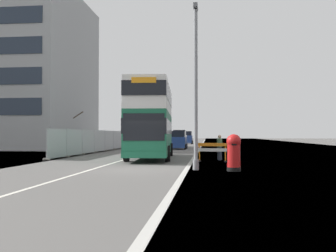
{
  "coord_description": "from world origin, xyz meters",
  "views": [
    {
      "loc": [
        3.53,
        -17.5,
        1.68
      ],
      "look_at": [
        1.03,
        5.51,
        2.2
      ],
      "focal_mm": 39.69,
      "sensor_mm": 36.0,
      "label": 1
    }
  ],
  "objects_px": {
    "car_far_side": "(187,138)",
    "car_receding_far": "(155,138)",
    "car_oncoming_near": "(178,141)",
    "red_pillar_postbox": "(234,151)",
    "car_receding_mid": "(180,139)",
    "double_decker_bus": "(151,120)",
    "pedestrian_at_kerb": "(220,148)",
    "roadworks_barrier": "(212,150)",
    "lamppost_foreground": "(196,92)"
  },
  "relations": [
    {
      "from": "car_far_side",
      "to": "car_receding_far",
      "type": "bearing_deg",
      "value": -125.79
    },
    {
      "from": "car_oncoming_near",
      "to": "car_receding_far",
      "type": "distance_m",
      "value": 17.09
    },
    {
      "from": "red_pillar_postbox",
      "to": "car_receding_mid",
      "type": "bearing_deg",
      "value": 98.78
    },
    {
      "from": "double_decker_bus",
      "to": "pedestrian_at_kerb",
      "type": "bearing_deg",
      "value": -16.36
    },
    {
      "from": "car_receding_far",
      "to": "pedestrian_at_kerb",
      "type": "height_order",
      "value": "car_receding_far"
    },
    {
      "from": "red_pillar_postbox",
      "to": "car_oncoming_near",
      "type": "xyz_separation_m",
      "value": [
        -4.59,
        25.1,
        0.05
      ]
    },
    {
      "from": "car_oncoming_near",
      "to": "car_receding_far",
      "type": "xyz_separation_m",
      "value": [
        -4.97,
        16.35,
        0.07
      ]
    },
    {
      "from": "double_decker_bus",
      "to": "car_far_side",
      "type": "relative_size",
      "value": 2.78
    },
    {
      "from": "car_oncoming_near",
      "to": "car_receding_mid",
      "type": "height_order",
      "value": "car_receding_mid"
    },
    {
      "from": "car_oncoming_near",
      "to": "car_receding_mid",
      "type": "distance_m",
      "value": 7.14
    },
    {
      "from": "car_receding_mid",
      "to": "car_far_side",
      "type": "xyz_separation_m",
      "value": [
        0.11,
        15.74,
        -0.01
      ]
    },
    {
      "from": "red_pillar_postbox",
      "to": "car_receding_mid",
      "type": "xyz_separation_m",
      "value": [
        -4.98,
        32.23,
        0.13
      ]
    },
    {
      "from": "roadworks_barrier",
      "to": "car_far_side",
      "type": "relative_size",
      "value": 0.46
    },
    {
      "from": "red_pillar_postbox",
      "to": "car_oncoming_near",
      "type": "height_order",
      "value": "car_oncoming_near"
    },
    {
      "from": "double_decker_bus",
      "to": "car_oncoming_near",
      "type": "distance_m",
      "value": 16.71
    },
    {
      "from": "car_oncoming_near",
      "to": "car_far_side",
      "type": "relative_size",
      "value": 1.05
    },
    {
      "from": "lamppost_foreground",
      "to": "red_pillar_postbox",
      "type": "bearing_deg",
      "value": -10.13
    },
    {
      "from": "car_receding_far",
      "to": "car_receding_mid",
      "type": "bearing_deg",
      "value": -63.53
    },
    {
      "from": "red_pillar_postbox",
      "to": "pedestrian_at_kerb",
      "type": "distance_m",
      "value": 7.12
    },
    {
      "from": "double_decker_bus",
      "to": "red_pillar_postbox",
      "type": "height_order",
      "value": "double_decker_bus"
    },
    {
      "from": "lamppost_foreground",
      "to": "red_pillar_postbox",
      "type": "xyz_separation_m",
      "value": [
        1.74,
        -0.31,
        -2.77
      ]
    },
    {
      "from": "roadworks_barrier",
      "to": "car_oncoming_near",
      "type": "height_order",
      "value": "car_oncoming_near"
    },
    {
      "from": "red_pillar_postbox",
      "to": "double_decker_bus",
      "type": "bearing_deg",
      "value": 121.12
    },
    {
      "from": "car_far_side",
      "to": "lamppost_foreground",
      "type": "bearing_deg",
      "value": -86.25
    },
    {
      "from": "lamppost_foreground",
      "to": "pedestrian_at_kerb",
      "type": "distance_m",
      "value": 7.49
    },
    {
      "from": "double_decker_bus",
      "to": "car_far_side",
      "type": "xyz_separation_m",
      "value": [
        0.25,
        39.49,
        -1.65
      ]
    },
    {
      "from": "double_decker_bus",
      "to": "pedestrian_at_kerb",
      "type": "distance_m",
      "value": 5.24
    },
    {
      "from": "car_receding_mid",
      "to": "car_far_side",
      "type": "relative_size",
      "value": 1.09
    },
    {
      "from": "car_receding_far",
      "to": "pedestrian_at_kerb",
      "type": "bearing_deg",
      "value": -75.1
    },
    {
      "from": "lamppost_foreground",
      "to": "roadworks_barrier",
      "type": "bearing_deg",
      "value": 81.24
    },
    {
      "from": "car_receding_far",
      "to": "pedestrian_at_kerb",
      "type": "relative_size",
      "value": 2.81
    },
    {
      "from": "double_decker_bus",
      "to": "lamppost_foreground",
      "type": "distance_m",
      "value": 8.9
    },
    {
      "from": "roadworks_barrier",
      "to": "car_far_side",
      "type": "xyz_separation_m",
      "value": [
        -3.95,
        42.29,
        0.32
      ]
    },
    {
      "from": "double_decker_bus",
      "to": "pedestrian_at_kerb",
      "type": "relative_size",
      "value": 6.6
    },
    {
      "from": "roadworks_barrier",
      "to": "car_receding_far",
      "type": "xyz_separation_m",
      "value": [
        -8.65,
        35.77,
        0.31
      ]
    },
    {
      "from": "red_pillar_postbox",
      "to": "car_receding_far",
      "type": "xyz_separation_m",
      "value": [
        -9.57,
        41.45,
        0.12
      ]
    },
    {
      "from": "car_oncoming_near",
      "to": "double_decker_bus",
      "type": "bearing_deg",
      "value": -91.82
    },
    {
      "from": "double_decker_bus",
      "to": "car_receding_far",
      "type": "height_order",
      "value": "double_decker_bus"
    },
    {
      "from": "double_decker_bus",
      "to": "car_receding_far",
      "type": "relative_size",
      "value": 2.35
    },
    {
      "from": "car_receding_far",
      "to": "roadworks_barrier",
      "type": "bearing_deg",
      "value": -76.41
    },
    {
      "from": "double_decker_bus",
      "to": "car_receding_mid",
      "type": "relative_size",
      "value": 2.55
    },
    {
      "from": "double_decker_bus",
      "to": "red_pillar_postbox",
      "type": "xyz_separation_m",
      "value": [
        5.12,
        -8.48,
        -1.77
      ]
    },
    {
      "from": "car_receding_far",
      "to": "double_decker_bus",
      "type": "bearing_deg",
      "value": -82.32
    },
    {
      "from": "car_receding_mid",
      "to": "car_receding_far",
      "type": "height_order",
      "value": "car_receding_mid"
    },
    {
      "from": "car_oncoming_near",
      "to": "pedestrian_at_kerb",
      "type": "height_order",
      "value": "car_oncoming_near"
    },
    {
      "from": "car_receding_far",
      "to": "car_far_side",
      "type": "distance_m",
      "value": 8.03
    },
    {
      "from": "lamppost_foreground",
      "to": "car_receding_mid",
      "type": "relative_size",
      "value": 1.86
    },
    {
      "from": "car_far_side",
      "to": "double_decker_bus",
      "type": "bearing_deg",
      "value": -90.37
    },
    {
      "from": "red_pillar_postbox",
      "to": "car_oncoming_near",
      "type": "bearing_deg",
      "value": 100.37
    },
    {
      "from": "roadworks_barrier",
      "to": "double_decker_bus",
      "type": "bearing_deg",
      "value": 146.3
    }
  ]
}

